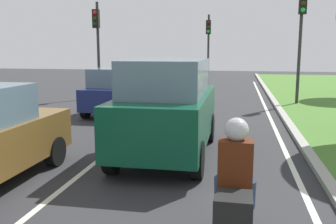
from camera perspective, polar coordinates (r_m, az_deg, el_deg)
ground_plane at (r=13.83m, az=0.40°, el=-0.91°), size 60.00×60.00×0.00m
lane_line_center at (r=13.97m, az=-2.42°, el=-0.80°), size 0.12×32.00×0.01m
lane_line_right_edge at (r=13.68m, az=15.43°, el=-1.36°), size 0.12×32.00×0.01m
curb_right at (r=13.72m, az=17.52°, el=-1.19°), size 0.24×48.00×0.12m
car_suv_ahead at (r=8.81m, az=-0.05°, el=0.73°), size 1.98×4.50×2.28m
car_hatchback_far at (r=14.81m, az=-7.96°, el=3.15°), size 1.76×3.72×1.78m
motorcycle at (r=4.71m, az=9.93°, el=-15.10°), size 0.41×1.90×1.01m
rider_person at (r=4.53m, az=10.19°, el=-7.70°), size 0.50×0.40×1.16m
traffic_light_near_right at (r=17.87m, az=19.52°, el=12.01°), size 0.32×0.50×4.99m
traffic_light_overhead_left at (r=19.50m, az=-10.69°, el=11.38°), size 0.32×0.50×4.80m
traffic_light_far_median at (r=25.66m, az=6.13°, el=10.93°), size 0.32×0.50×4.73m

